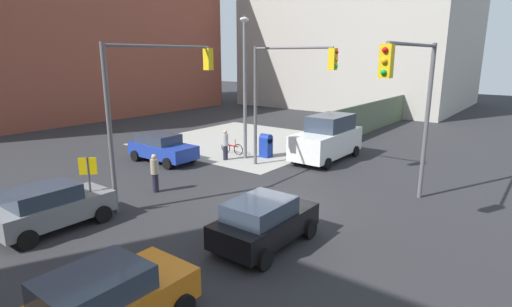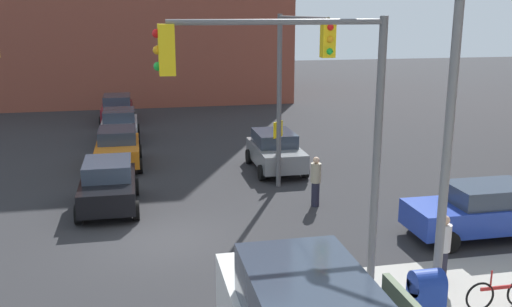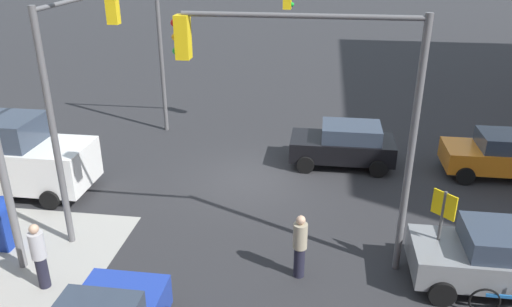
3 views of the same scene
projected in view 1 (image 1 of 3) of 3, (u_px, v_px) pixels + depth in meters
name	position (u px, v px, depth m)	size (l,w,h in m)	color
ground_plane	(275.00, 204.00, 16.57)	(120.00, 120.00, 0.00)	#28282B
sidewalk_corner	(244.00, 141.00, 28.82)	(12.00, 12.00, 0.01)	#9E9B93
construction_fence	(367.00, 118.00, 31.59)	(18.80, 0.12, 2.40)	#56664C
building_warehouse_north	(50.00, 20.00, 40.78)	(32.00, 18.00, 19.02)	brown
building_loft_east	(363.00, 39.00, 49.44)	(20.00, 24.00, 15.98)	#ADA89E
smokestack	(204.00, 29.00, 52.49)	(1.80, 1.80, 18.77)	brown
traffic_signal_nw_corner	(155.00, 90.00, 16.35)	(5.76, 0.36, 6.50)	#59595B
traffic_signal_se_corner	(414.00, 94.00, 14.61)	(5.65, 0.36, 6.50)	#59595B
traffic_signal_ne_corner	(284.00, 84.00, 20.50)	(0.36, 4.92, 6.50)	#59595B
street_lamp_corner	(245.00, 79.00, 22.52)	(2.25, 1.78, 8.00)	slate
warning_sign_two_way	(89.00, 177.00, 14.78)	(0.48, 0.48, 2.40)	#4C4C4C
mailbox_blue	(266.00, 145.00, 24.12)	(0.56, 0.64, 1.43)	navy
coupe_black	(264.00, 221.00, 12.79)	(3.82, 2.02, 1.62)	black
coupe_orange	(106.00, 302.00, 8.61)	(3.81, 2.02, 1.62)	orange
hatchback_gray	(51.00, 206.00, 14.05)	(3.90, 2.02, 1.62)	slate
sedan_blue	(162.00, 147.00, 23.06)	(2.02, 4.19, 1.62)	#1E389E
van_white_delivery	(327.00, 138.00, 23.46)	(5.40, 2.32, 2.62)	white
pedestrian_crossing	(225.00, 144.00, 23.42)	(0.36, 0.36, 1.78)	#B2B2B7
pedestrian_waiting	(155.00, 172.00, 17.88)	(0.36, 0.36, 1.76)	#9E937A
bicycle_leaning_on_fence	(232.00, 148.00, 25.05)	(0.05, 1.75, 0.97)	black
bicycle_at_crosswalk	(38.00, 213.00, 14.78)	(1.75, 0.05, 0.97)	black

